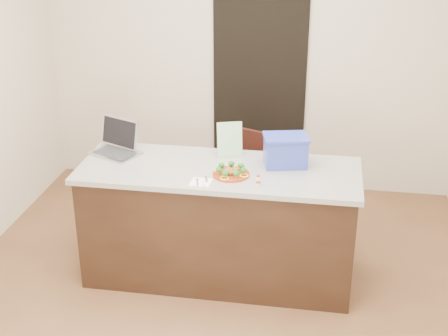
% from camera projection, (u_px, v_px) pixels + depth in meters
% --- Properties ---
extents(ground, '(4.00, 4.00, 0.00)m').
position_uv_depth(ground, '(214.00, 293.00, 4.70)').
color(ground, brown).
rests_on(ground, ground).
extents(room_shell, '(4.00, 4.00, 4.00)m').
position_uv_depth(room_shell, '(212.00, 85.00, 4.04)').
color(room_shell, white).
rests_on(room_shell, ground).
extents(doorway, '(0.90, 0.02, 2.00)m').
position_uv_depth(doorway, '(259.00, 90.00, 6.07)').
color(doorway, black).
rests_on(doorway, ground).
extents(island, '(2.06, 0.76, 0.92)m').
position_uv_depth(island, '(219.00, 223.00, 4.74)').
color(island, black).
rests_on(island, ground).
extents(plate, '(0.26, 0.26, 0.02)m').
position_uv_depth(plate, '(231.00, 174.00, 4.44)').
color(plate, '#95280D').
rests_on(plate, island).
extents(meatballs, '(0.11, 0.10, 0.04)m').
position_uv_depth(meatballs, '(231.00, 171.00, 4.42)').
color(meatballs, brown).
rests_on(meatballs, plate).
extents(broccoli, '(0.22, 0.22, 0.04)m').
position_uv_depth(broccoli, '(231.00, 169.00, 4.42)').
color(broccoli, '#155016').
rests_on(broccoli, plate).
extents(pepper_rings, '(0.26, 0.26, 0.01)m').
position_uv_depth(pepper_rings, '(231.00, 173.00, 4.43)').
color(pepper_rings, yellow).
rests_on(pepper_rings, plate).
extents(napkin, '(0.15, 0.15, 0.01)m').
position_uv_depth(napkin, '(201.00, 182.00, 4.33)').
color(napkin, white).
rests_on(napkin, island).
extents(fork, '(0.04, 0.14, 0.00)m').
position_uv_depth(fork, '(198.00, 181.00, 4.33)').
color(fork, '#B1B2B6').
rests_on(fork, napkin).
extents(knife, '(0.04, 0.18, 0.01)m').
position_uv_depth(knife, '(205.00, 183.00, 4.31)').
color(knife, silver).
rests_on(knife, napkin).
extents(yogurt_bottle, '(0.03, 0.03, 0.07)m').
position_uv_depth(yogurt_bottle, '(258.00, 181.00, 4.29)').
color(yogurt_bottle, beige).
rests_on(yogurt_bottle, island).
extents(laptop, '(0.43, 0.41, 0.25)m').
position_uv_depth(laptop, '(117.00, 143.00, 4.82)').
color(laptop, '#A5A6AA').
rests_on(laptop, island).
extents(leaflet, '(0.19, 0.10, 0.27)m').
position_uv_depth(leaflet, '(230.00, 140.00, 4.71)').
color(leaflet, white).
rests_on(leaflet, island).
extents(blue_box, '(0.37, 0.30, 0.23)m').
position_uv_depth(blue_box, '(286.00, 150.00, 4.56)').
color(blue_box, '#2D3CA2').
rests_on(blue_box, island).
extents(chair, '(0.51, 0.52, 0.88)m').
position_uv_depth(chair, '(254.00, 176.00, 5.44)').
color(chair, '#33130F').
rests_on(chair, ground).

